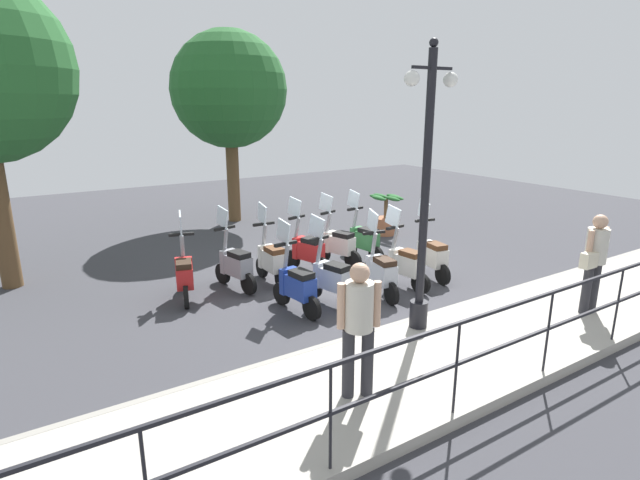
% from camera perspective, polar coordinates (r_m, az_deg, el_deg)
% --- Properties ---
extents(ground_plane, '(28.00, 28.00, 0.00)m').
position_cam_1_polar(ground_plane, '(9.74, 3.13, -4.95)').
color(ground_plane, '#38383D').
extents(promenade_walkway, '(2.20, 20.00, 0.15)m').
position_cam_1_polar(promenade_walkway, '(7.59, 17.40, -11.21)').
color(promenade_walkway, '#A39E93').
rests_on(promenade_walkway, ground_plane).
extents(fence_railing, '(0.04, 16.03, 1.07)m').
position_cam_1_polar(fence_railing, '(6.71, 24.82, -7.78)').
color(fence_railing, black).
rests_on(fence_railing, promenade_walkway).
extents(lamp_post_near, '(0.26, 0.90, 4.04)m').
position_cam_1_polar(lamp_post_near, '(7.17, 11.84, 3.39)').
color(lamp_post_near, black).
rests_on(lamp_post_near, promenade_walkway).
extents(pedestrian_with_bag, '(0.32, 0.65, 1.59)m').
position_cam_1_polar(pedestrian_with_bag, '(8.86, 28.89, -1.64)').
color(pedestrian_with_bag, '#28282D').
rests_on(pedestrian_with_bag, promenade_walkway).
extents(pedestrian_distant, '(0.42, 0.46, 1.59)m').
position_cam_1_polar(pedestrian_distant, '(5.56, 4.45, -9.12)').
color(pedestrian_distant, '#28282D').
rests_on(pedestrian_distant, promenade_walkway).
extents(tree_distant, '(3.23, 3.23, 5.36)m').
position_cam_1_polar(tree_distant, '(14.71, -10.35, 16.48)').
color(tree_distant, brown).
rests_on(tree_distant, ground_plane).
extents(potted_palm, '(1.06, 0.66, 1.05)m').
position_cam_1_polar(potted_palm, '(13.31, 7.50, 2.52)').
color(potted_palm, '#9E5B3D').
rests_on(potted_palm, ground_plane).
extents(scooter_near_0, '(1.23, 0.47, 1.54)m').
position_cam_1_polar(scooter_near_0, '(10.09, 12.59, -1.69)').
color(scooter_near_0, black).
rests_on(scooter_near_0, ground_plane).
extents(scooter_near_1, '(1.23, 0.44, 1.54)m').
position_cam_1_polar(scooter_near_1, '(9.47, 9.65, -2.66)').
color(scooter_near_1, black).
rests_on(scooter_near_1, ground_plane).
extents(scooter_near_2, '(1.23, 0.47, 1.54)m').
position_cam_1_polar(scooter_near_2, '(8.98, 6.91, -3.56)').
color(scooter_near_2, black).
rests_on(scooter_near_2, ground_plane).
extents(scooter_near_3, '(1.21, 0.51, 1.54)m').
position_cam_1_polar(scooter_near_3, '(8.59, 1.22, -4.34)').
color(scooter_near_3, black).
rests_on(scooter_near_3, ground_plane).
extents(scooter_near_4, '(1.23, 0.45, 1.54)m').
position_cam_1_polar(scooter_near_4, '(8.27, -2.73, -5.15)').
color(scooter_near_4, black).
rests_on(scooter_near_4, ground_plane).
extents(scooter_far_0, '(1.23, 0.44, 1.54)m').
position_cam_1_polar(scooter_far_0, '(11.01, 4.97, 0.07)').
color(scooter_far_0, black).
rests_on(scooter_far_0, ground_plane).
extents(scooter_far_1, '(1.20, 0.55, 1.54)m').
position_cam_1_polar(scooter_far_1, '(10.63, 2.06, -0.44)').
color(scooter_far_1, black).
rests_on(scooter_far_1, ground_plane).
extents(scooter_far_2, '(1.20, 0.54, 1.54)m').
position_cam_1_polar(scooter_far_2, '(10.18, -1.51, -1.15)').
color(scooter_far_2, black).
rests_on(scooter_far_2, ground_plane).
extents(scooter_far_3, '(1.23, 0.44, 1.54)m').
position_cam_1_polar(scooter_far_3, '(9.61, -5.61, -2.23)').
color(scooter_far_3, black).
rests_on(scooter_far_3, ground_plane).
extents(scooter_far_4, '(1.22, 0.50, 1.54)m').
position_cam_1_polar(scooter_far_4, '(9.42, -9.70, -2.76)').
color(scooter_far_4, black).
rests_on(scooter_far_4, ground_plane).
extents(scooter_far_5, '(1.20, 0.54, 1.54)m').
position_cam_1_polar(scooter_far_5, '(9.10, -15.24, -3.75)').
color(scooter_far_5, black).
rests_on(scooter_far_5, ground_plane).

